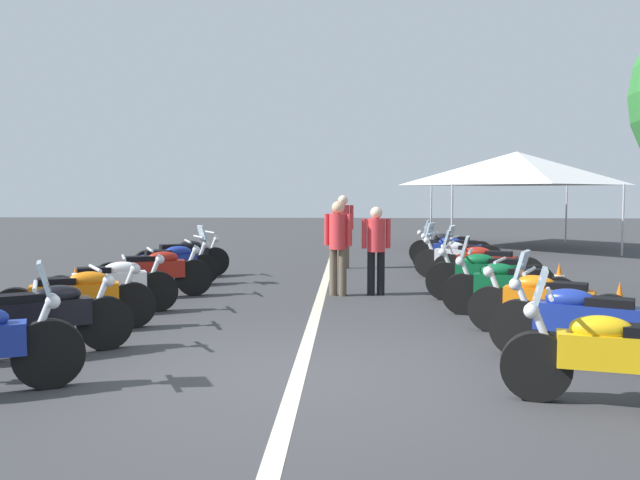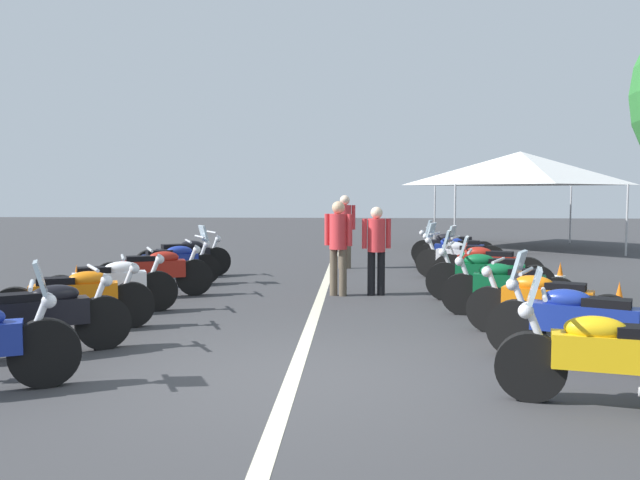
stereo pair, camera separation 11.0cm
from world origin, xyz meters
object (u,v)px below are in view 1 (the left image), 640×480
motorcycle_left_row_1 (43,317)px  bystander_3 (343,225)px  motorcycle_left_row_3 (111,285)px  motorcycle_right_row_6 (459,258)px  motorcycle_right_row_1 (584,321)px  motorcycle_left_row_6 (183,257)px  motorcycle_right_row_8 (450,247)px  bystander_1 (338,240)px  motorcycle_right_row_0 (619,355)px  motorcycle_left_row_4 (154,272)px  motorcycle_right_row_4 (488,274)px  traffic_cone_0 (619,304)px  motorcycle_right_row_2 (547,303)px  traffic_cone_1 (559,280)px  motorcycle_left_row_5 (171,263)px  motorcycle_right_row_7 (456,252)px  traffic_cone_2 (76,284)px  motorcycle_right_row_3 (507,286)px  motorcycle_left_row_2 (77,298)px  bystander_0 (376,244)px  event_tent (517,168)px  motorcycle_right_row_5 (485,265)px

motorcycle_left_row_1 → bystander_3: bearing=36.6°
motorcycle_left_row_1 → motorcycle_left_row_3: 2.54m
motorcycle_right_row_6 → motorcycle_left_row_3: bearing=60.9°
motorcycle_left_row_1 → motorcycle_right_row_1: 6.02m
motorcycle_right_row_1 → motorcycle_left_row_6: bearing=-21.8°
motorcycle_left_row_1 → motorcycle_right_row_8: 11.21m
motorcycle_left_row_1 → bystander_1: (4.47, -3.26, 0.55)m
motorcycle_right_row_8 → motorcycle_right_row_0: bearing=101.6°
motorcycle_left_row_1 → motorcycle_left_row_4: bearing=57.4°
motorcycle_right_row_1 → bystander_1: (4.49, 2.76, 0.53)m
motorcycle_right_row_4 → traffic_cone_0: (-1.79, -1.47, -0.18)m
motorcycle_right_row_2 → traffic_cone_1: 3.59m
motorcycle_left_row_1 → motorcycle_right_row_0: motorcycle_right_row_0 is taller
motorcycle_left_row_5 → motorcycle_right_row_7: size_ratio=0.87×
traffic_cone_0 → traffic_cone_2: 8.68m
motorcycle_right_row_3 → bystander_3: 6.55m
motorcycle_left_row_6 → motorcycle_right_row_3: motorcycle_right_row_3 is taller
motorcycle_left_row_4 → motorcycle_right_row_1: (-4.12, -6.01, 0.01)m
bystander_3 → traffic_cone_1: bearing=31.0°
bystander_1 → bystander_3: 4.16m
motorcycle_left_row_2 → motorcycle_left_row_4: 2.78m
bystander_1 → motorcycle_left_row_3: bearing=139.3°
motorcycle_right_row_0 → traffic_cone_1: size_ratio=3.27×
motorcycle_left_row_1 → motorcycle_right_row_6: (6.82, -5.81, 0.01)m
motorcycle_right_row_2 → traffic_cone_0: (0.85, -1.27, -0.16)m
motorcycle_left_row_6 → motorcycle_right_row_4: bearing=-55.9°
bystander_0 → traffic_cone_0: bearing=44.6°
traffic_cone_2 → motorcycle_right_row_7: bearing=-58.7°
motorcycle_left_row_6 → traffic_cone_0: bearing=-62.5°
motorcycle_right_row_3 → event_tent: event_tent is taller
motorcycle_right_row_2 → bystander_3: bystander_3 is taller
motorcycle_left_row_4 → motorcycle_right_row_7: size_ratio=0.95×
motorcycle_left_row_3 → motorcycle_right_row_5: (2.78, -6.23, 0.02)m
motorcycle_right_row_4 → traffic_cone_2: motorcycle_right_row_4 is taller
motorcycle_right_row_8 → bystander_0: bystander_0 is taller
motorcycle_right_row_8 → motorcycle_left_row_6: bearing=36.4°
motorcycle_right_row_4 → motorcycle_right_row_6: (2.89, 0.00, -0.01)m
motorcycle_left_row_4 → motorcycle_right_row_6: size_ratio=1.04×
motorcycle_right_row_7 → motorcycle_left_row_2: bearing=62.4°
bystander_3 → motorcycle_right_row_5: bearing=26.0°
motorcycle_left_row_3 → traffic_cone_0: 7.46m
motorcycle_left_row_1 → motorcycle_right_row_0: bearing=-46.5°
motorcycle_right_row_1 → motorcycle_right_row_3: bearing=-60.4°
motorcycle_left_row_6 → bystander_0: (-2.17, -4.12, 0.48)m
motorcycle_left_row_3 → motorcycle_right_row_7: bearing=18.3°
motorcycle_right_row_7 → bystander_1: (-3.63, 2.69, 0.54)m
traffic_cone_0 → bystander_3: bystander_3 is taller
motorcycle_right_row_0 → motorcycle_right_row_3: bearing=-76.1°
motorcycle_right_row_4 → motorcycle_right_row_8: size_ratio=1.01×
bystander_3 → traffic_cone_2: bearing=-56.6°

